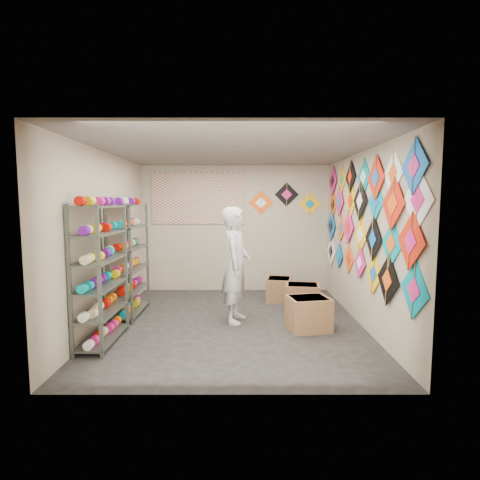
{
  "coord_description": "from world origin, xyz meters",
  "views": [
    {
      "loc": [
        0.1,
        -5.82,
        1.92
      ],
      "look_at": [
        0.1,
        0.3,
        1.3
      ],
      "focal_mm": 28.0,
      "sensor_mm": 36.0,
      "label": 1
    }
  ],
  "objects_px": {
    "carton_c": "(279,289)",
    "shelf_rack_front": "(101,274)",
    "shelf_rack_back": "(129,260)",
    "carton_a": "(308,314)",
    "carton_b": "(302,298)",
    "shopkeeper": "(236,265)"
  },
  "relations": [
    {
      "from": "shelf_rack_front",
      "to": "carton_c",
      "type": "xyz_separation_m",
      "value": [
        2.64,
        2.21,
        -0.73
      ]
    },
    {
      "from": "shelf_rack_back",
      "to": "carton_a",
      "type": "relative_size",
      "value": 3.17
    },
    {
      "from": "shelf_rack_front",
      "to": "carton_b",
      "type": "bearing_deg",
      "value": 26.75
    },
    {
      "from": "carton_b",
      "to": "shopkeeper",
      "type": "bearing_deg",
      "value": -145.62
    },
    {
      "from": "shelf_rack_front",
      "to": "carton_a",
      "type": "distance_m",
      "value": 3.04
    },
    {
      "from": "carton_b",
      "to": "carton_c",
      "type": "xyz_separation_m",
      "value": [
        -0.34,
        0.7,
        -0.02
      ]
    },
    {
      "from": "shelf_rack_front",
      "to": "shopkeeper",
      "type": "bearing_deg",
      "value": 27.08
    },
    {
      "from": "shopkeeper",
      "to": "carton_c",
      "type": "relative_size",
      "value": 3.6
    },
    {
      "from": "shelf_rack_front",
      "to": "shelf_rack_back",
      "type": "height_order",
      "value": "same"
    },
    {
      "from": "carton_c",
      "to": "carton_b",
      "type": "bearing_deg",
      "value": -53.88
    },
    {
      "from": "shopkeeper",
      "to": "carton_c",
      "type": "distance_m",
      "value": 1.68
    },
    {
      "from": "carton_a",
      "to": "carton_b",
      "type": "relative_size",
      "value": 1.02
    },
    {
      "from": "shelf_rack_back",
      "to": "carton_c",
      "type": "height_order",
      "value": "shelf_rack_back"
    },
    {
      "from": "shopkeeper",
      "to": "carton_c",
      "type": "height_order",
      "value": "shopkeeper"
    },
    {
      "from": "shopkeeper",
      "to": "carton_a",
      "type": "bearing_deg",
      "value": -101.12
    },
    {
      "from": "shopkeeper",
      "to": "carton_b",
      "type": "distance_m",
      "value": 1.47
    },
    {
      "from": "shelf_rack_front",
      "to": "shelf_rack_back",
      "type": "xyz_separation_m",
      "value": [
        0.0,
        1.3,
        0.0
      ]
    },
    {
      "from": "carton_b",
      "to": "carton_a",
      "type": "bearing_deg",
      "value": -86.07
    },
    {
      "from": "carton_a",
      "to": "carton_b",
      "type": "bearing_deg",
      "value": 75.18
    },
    {
      "from": "carton_c",
      "to": "shelf_rack_front",
      "type": "bearing_deg",
      "value": -129.89
    },
    {
      "from": "carton_b",
      "to": "carton_c",
      "type": "height_order",
      "value": "carton_b"
    },
    {
      "from": "shelf_rack_back",
      "to": "carton_c",
      "type": "distance_m",
      "value": 2.89
    }
  ]
}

